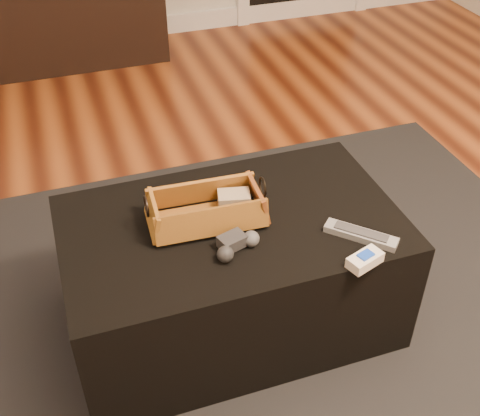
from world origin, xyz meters
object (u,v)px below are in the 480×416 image
object	(u,v)px
ottoman	(232,273)
tv_remote	(202,219)
media_cabinet	(52,21)
silver_remote	(361,235)
cream_gadget	(365,260)
game_controller	(236,244)
wicker_basket	(206,210)

from	to	relation	value
ottoman	tv_remote	world-z (taller)	tv_remote
media_cabinet	silver_remote	xyz separation A→B (m)	(0.67, -2.51, 0.19)
ottoman	cream_gadget	distance (m)	0.46
silver_remote	cream_gadget	size ratio (longest dim) A/B	1.64
ottoman	game_controller	xyz separation A→B (m)	(-0.03, -0.13, 0.23)
ottoman	silver_remote	size ratio (longest dim) A/B	5.51
media_cabinet	wicker_basket	bearing A→B (deg)	-83.00
ottoman	game_controller	size ratio (longest dim) A/B	6.70
ottoman	tv_remote	bearing A→B (deg)	170.61
tv_remote	silver_remote	bearing A→B (deg)	-29.18
media_cabinet	game_controller	xyz separation A→B (m)	(0.32, -2.45, 0.20)
media_cabinet	ottoman	distance (m)	2.35
tv_remote	ottoman	bearing A→B (deg)	-12.42
game_controller	silver_remote	xyz separation A→B (m)	(0.35, -0.06, -0.01)
media_cabinet	ottoman	bearing A→B (deg)	-81.44
tv_remote	cream_gadget	xyz separation A→B (m)	(0.37, -0.30, -0.00)
wicker_basket	cream_gadget	size ratio (longest dim) A/B	3.18
silver_remote	media_cabinet	bearing A→B (deg)	105.06
tv_remote	cream_gadget	size ratio (longest dim) A/B	1.63
tv_remote	silver_remote	xyz separation A→B (m)	(0.41, -0.20, -0.01)
media_cabinet	cream_gadget	distance (m)	2.69
media_cabinet	tv_remote	distance (m)	2.33
game_controller	silver_remote	size ratio (longest dim) A/B	0.82
silver_remote	cream_gadget	bearing A→B (deg)	-112.67
ottoman	game_controller	bearing A→B (deg)	-102.38
tv_remote	game_controller	distance (m)	0.15
cream_gadget	wicker_basket	bearing A→B (deg)	137.97
wicker_basket	silver_remote	distance (m)	0.45
game_controller	cream_gadget	distance (m)	0.35
ottoman	wicker_basket	size ratio (longest dim) A/B	2.84
game_controller	tv_remote	bearing A→B (deg)	112.40
media_cabinet	cream_gadget	world-z (taller)	media_cabinet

